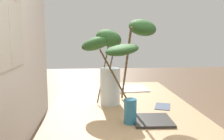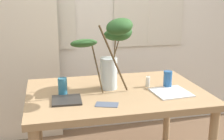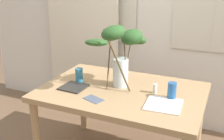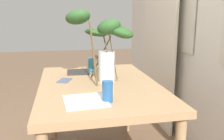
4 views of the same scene
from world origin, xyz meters
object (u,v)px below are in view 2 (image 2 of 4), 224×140
at_px(plate_square_left, 67,100).
at_px(vase_with_branches, 111,46).
at_px(drinking_glass_blue_right, 168,79).
at_px(plate_square_right, 171,92).
at_px(drinking_glass_blue_left, 63,87).
at_px(pillar_candle, 148,82).
at_px(dining_table, 116,101).

bearing_deg(plate_square_left, vase_with_branches, 25.44).
bearing_deg(drinking_glass_blue_right, plate_square_left, -171.30).
bearing_deg(plate_square_right, vase_with_branches, 156.20).
xyz_separation_m(drinking_glass_blue_left, pillar_candle, (0.68, 0.05, -0.03)).
xyz_separation_m(drinking_glass_blue_left, plate_square_right, (0.81, -0.14, -0.06)).
xyz_separation_m(dining_table, drinking_glass_blue_left, (-0.41, -0.01, 0.15)).
height_order(dining_table, plate_square_right, plate_square_right).
distance_m(vase_with_branches, plate_square_left, 0.53).
xyz_separation_m(plate_square_left, plate_square_right, (0.79, -0.01, -0.00)).
distance_m(drinking_glass_blue_right, plate_square_right, 0.15).
bearing_deg(dining_table, vase_with_branches, 124.37).
xyz_separation_m(drinking_glass_blue_right, plate_square_right, (-0.03, -0.14, -0.06)).
height_order(drinking_glass_blue_left, plate_square_right, drinking_glass_blue_left).
bearing_deg(vase_with_branches, drinking_glass_blue_right, -6.19).
height_order(vase_with_branches, plate_square_left, vase_with_branches).
bearing_deg(drinking_glass_blue_left, vase_with_branches, 7.07).
bearing_deg(plate_square_right, dining_table, 159.77).
bearing_deg(dining_table, plate_square_right, -20.23).
bearing_deg(drinking_glass_blue_left, plate_square_left, -82.53).
bearing_deg(vase_with_branches, drinking_glass_blue_left, -172.93).
xyz_separation_m(dining_table, pillar_candle, (0.27, 0.04, 0.13)).
height_order(plate_square_left, plate_square_right, plate_square_left).
xyz_separation_m(vase_with_branches, drinking_glass_blue_right, (0.45, -0.05, -0.28)).
height_order(vase_with_branches, pillar_candle, vase_with_branches).
bearing_deg(drinking_glass_blue_right, vase_with_branches, 173.81).
bearing_deg(plate_square_left, plate_square_right, -0.88).
bearing_deg(drinking_glass_blue_left, dining_table, 0.90).
relative_size(plate_square_right, pillar_candle, 2.79).
distance_m(vase_with_branches, plate_square_right, 0.57).
relative_size(dining_table, plate_square_right, 5.14).
relative_size(drinking_glass_blue_right, pillar_candle, 1.42).
relative_size(vase_with_branches, plate_square_right, 2.27).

